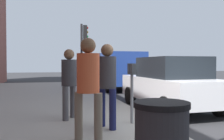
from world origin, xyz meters
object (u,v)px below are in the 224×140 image
object	(u,v)px
pedestrian_at_meter	(107,78)
parking_officer	(69,78)
pedestrian_bystander	(88,80)
parked_van_far	(116,68)
traffic_signal	(83,45)
parked_sedan_near	(170,83)
parking_meter	(132,80)

from	to	relation	value
pedestrian_at_meter	parking_officer	size ratio (longest dim) A/B	1.04
pedestrian_at_meter	parking_officer	xyz separation A→B (m)	(1.10, 0.74, -0.05)
pedestrian_bystander	parked_van_far	world-z (taller)	parked_van_far
pedestrian_bystander	traffic_signal	size ratio (longest dim) A/B	0.52
pedestrian_at_meter	pedestrian_bystander	size ratio (longest dim) A/B	0.98
parked_van_far	traffic_signal	xyz separation A→B (m)	(-0.85, 2.10, 1.32)
parked_van_far	traffic_signal	bearing A→B (deg)	112.06
pedestrian_at_meter	parked_sedan_near	bearing A→B (deg)	18.73
pedestrian_at_meter	traffic_signal	bearing A→B (deg)	63.31
parking_meter	parked_sedan_near	bearing A→B (deg)	-44.41
pedestrian_at_meter	traffic_signal	size ratio (longest dim) A/B	0.51
pedestrian_bystander	parked_van_far	bearing A→B (deg)	20.95
parked_sedan_near	pedestrian_at_meter	bearing A→B (deg)	131.31
parking_officer	traffic_signal	distance (m)	7.73
parking_officer	traffic_signal	world-z (taller)	traffic_signal
parking_meter	pedestrian_at_meter	bearing A→B (deg)	113.85
pedestrian_at_meter	traffic_signal	distance (m)	8.71
pedestrian_bystander	parking_officer	xyz separation A→B (m)	(1.95, 0.19, -0.07)
parking_officer	traffic_signal	bearing A→B (deg)	112.80
pedestrian_bystander	parked_sedan_near	size ratio (longest dim) A/B	0.42
pedestrian_bystander	parking_officer	bearing A→B (deg)	44.13
parking_meter	parked_van_far	distance (m)	9.37
parked_sedan_near	parked_van_far	xyz separation A→B (m)	(7.05, 0.00, 0.36)
traffic_signal	parking_officer	bearing A→B (deg)	169.76
parking_meter	traffic_signal	distance (m)	8.41
parking_officer	parked_van_far	distance (m)	9.02
parked_sedan_near	parked_van_far	size ratio (longest dim) A/B	0.85
parking_meter	parking_officer	world-z (taller)	parking_officer
pedestrian_bystander	parked_sedan_near	xyz separation A→B (m)	(3.24, -3.26, -0.37)
parking_officer	parked_sedan_near	size ratio (longest dim) A/B	0.40
parking_officer	parked_van_far	xyz separation A→B (m)	(8.34, -3.45, 0.06)
parked_van_far	traffic_signal	distance (m)	2.62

